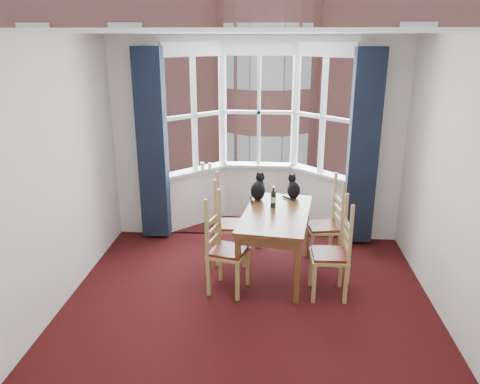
# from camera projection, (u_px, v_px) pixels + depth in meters

# --- Properties ---
(floor) EXTENTS (4.50, 4.50, 0.00)m
(floor) POSITION_uv_depth(u_px,v_px,m) (246.00, 323.00, 4.75)
(floor) COLOR black
(floor) RESTS_ON ground
(ceiling) EXTENTS (4.50, 4.50, 0.00)m
(ceiling) POSITION_uv_depth(u_px,v_px,m) (248.00, 32.00, 3.87)
(ceiling) COLOR white
(ceiling) RESTS_ON floor
(wall_left) EXTENTS (0.00, 4.50, 4.50)m
(wall_left) POSITION_uv_depth(u_px,v_px,m) (38.00, 188.00, 4.45)
(wall_left) COLOR silver
(wall_left) RESTS_ON floor
(wall_right) EXTENTS (0.00, 4.50, 4.50)m
(wall_right) POSITION_uv_depth(u_px,v_px,m) (470.00, 198.00, 4.17)
(wall_right) COLOR silver
(wall_right) RESTS_ON floor
(wall_near) EXTENTS (4.00, 0.00, 4.00)m
(wall_near) POSITION_uv_depth(u_px,v_px,m) (219.00, 345.00, 2.18)
(wall_near) COLOR silver
(wall_near) RESTS_ON floor
(wall_back_pier_left) EXTENTS (0.70, 0.12, 2.80)m
(wall_back_pier_left) POSITION_uv_depth(u_px,v_px,m) (139.00, 139.00, 6.55)
(wall_back_pier_left) COLOR silver
(wall_back_pier_left) RESTS_ON floor
(wall_back_pier_right) EXTENTS (0.70, 0.12, 2.80)m
(wall_back_pier_right) POSITION_uv_depth(u_px,v_px,m) (378.00, 143.00, 6.32)
(wall_back_pier_right) COLOR silver
(wall_back_pier_right) RESTS_ON floor
(bay_window) EXTENTS (2.76, 0.94, 2.80)m
(bay_window) POSITION_uv_depth(u_px,v_px,m) (258.00, 133.00, 6.91)
(bay_window) COLOR white
(bay_window) RESTS_ON floor
(curtain_left) EXTENTS (0.38, 0.22, 2.60)m
(curtain_left) POSITION_uv_depth(u_px,v_px,m) (152.00, 145.00, 6.38)
(curtain_left) COLOR #151F31
(curtain_left) RESTS_ON floor
(curtain_right) EXTENTS (0.38, 0.22, 2.60)m
(curtain_right) POSITION_uv_depth(u_px,v_px,m) (363.00, 149.00, 6.19)
(curtain_right) COLOR #151F31
(curtain_right) RESTS_ON floor
(dining_table) EXTENTS (0.94, 1.50, 0.78)m
(dining_table) POSITION_uv_depth(u_px,v_px,m) (276.00, 220.00, 5.58)
(dining_table) COLOR brown
(dining_table) RESTS_ON floor
(chair_left_near) EXTENTS (0.49, 0.51, 0.92)m
(chair_left_near) POSITION_uv_depth(u_px,v_px,m) (221.00, 251.00, 5.25)
(chair_left_near) COLOR tan
(chair_left_near) RESTS_ON floor
(chair_left_far) EXTENTS (0.41, 0.43, 0.92)m
(chair_left_far) POSITION_uv_depth(u_px,v_px,m) (224.00, 226.00, 5.95)
(chair_left_far) COLOR tan
(chair_left_far) RESTS_ON floor
(chair_right_near) EXTENTS (0.41, 0.43, 0.92)m
(chair_right_near) POSITION_uv_depth(u_px,v_px,m) (337.00, 256.00, 5.13)
(chair_right_near) COLOR tan
(chair_right_near) RESTS_ON floor
(chair_right_far) EXTENTS (0.46, 0.48, 0.92)m
(chair_right_far) POSITION_uv_depth(u_px,v_px,m) (330.00, 228.00, 5.90)
(chair_right_far) COLOR tan
(chair_right_far) RESTS_ON floor
(cat_left) EXTENTS (0.25, 0.30, 0.36)m
(cat_left) POSITION_uv_depth(u_px,v_px,m) (258.00, 189.00, 5.96)
(cat_left) COLOR black
(cat_left) RESTS_ON dining_table
(cat_right) EXTENTS (0.22, 0.27, 0.32)m
(cat_right) POSITION_uv_depth(u_px,v_px,m) (293.00, 189.00, 6.02)
(cat_right) COLOR black
(cat_right) RESTS_ON dining_table
(wine_bottle) EXTENTS (0.07, 0.07, 0.26)m
(wine_bottle) POSITION_uv_depth(u_px,v_px,m) (273.00, 198.00, 5.68)
(wine_bottle) COLOR black
(wine_bottle) RESTS_ON dining_table
(candle_tall) EXTENTS (0.06, 0.06, 0.11)m
(candle_tall) POSITION_uv_depth(u_px,v_px,m) (202.00, 166.00, 6.98)
(candle_tall) COLOR white
(candle_tall) RESTS_ON bay_window
(candle_short) EXTENTS (0.06, 0.06, 0.10)m
(candle_short) POSITION_uv_depth(u_px,v_px,m) (210.00, 166.00, 7.00)
(candle_short) COLOR white
(candle_short) RESTS_ON bay_window
(street) EXTENTS (80.00, 80.00, 0.00)m
(street) POSITION_uv_depth(u_px,v_px,m) (270.00, 152.00, 37.16)
(street) COLOR #333335
(street) RESTS_ON ground
(tenement_building) EXTENTS (18.40, 7.80, 15.20)m
(tenement_building) POSITION_uv_depth(u_px,v_px,m) (269.00, 69.00, 17.50)
(tenement_building) COLOR #8F524A
(tenement_building) RESTS_ON street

